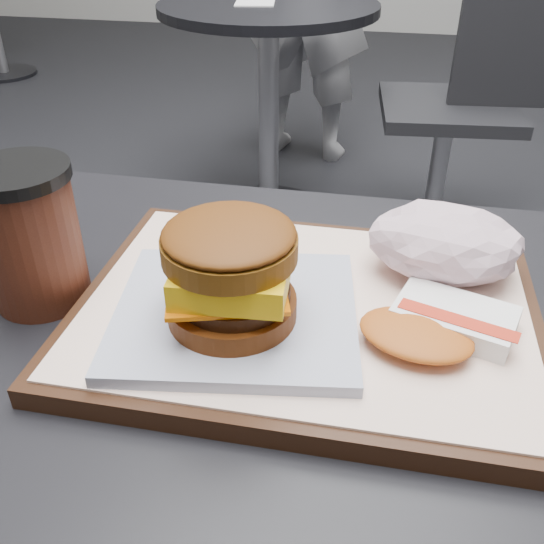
{
  "coord_description": "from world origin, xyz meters",
  "views": [
    {
      "loc": [
        0.05,
        -0.35,
        1.09
      ],
      "look_at": [
        -0.02,
        0.02,
        0.83
      ],
      "focal_mm": 40.0,
      "sensor_mm": 36.0,
      "label": 1
    }
  ],
  "objects_px": {
    "breakfast_sandwich": "(233,283)",
    "coffee_cup": "(30,235)",
    "crumpled_wrapper": "(446,243)",
    "neighbor_table": "(269,68)",
    "neighbor_chair": "(473,94)",
    "customer_table": "(287,507)",
    "serving_tray": "(306,312)",
    "hash_brown": "(437,325)"
  },
  "relations": [
    {
      "from": "serving_tray",
      "to": "hash_brown",
      "type": "bearing_deg",
      "value": -12.92
    },
    {
      "from": "breakfast_sandwich",
      "to": "customer_table",
      "type": "bearing_deg",
      "value": -14.06
    },
    {
      "from": "customer_table",
      "to": "crumpled_wrapper",
      "type": "bearing_deg",
      "value": 46.23
    },
    {
      "from": "coffee_cup",
      "to": "neighbor_chair",
      "type": "relative_size",
      "value": 0.14
    },
    {
      "from": "serving_tray",
      "to": "coffee_cup",
      "type": "bearing_deg",
      "value": -177.62
    },
    {
      "from": "breakfast_sandwich",
      "to": "neighbor_table",
      "type": "distance_m",
      "value": 1.69
    },
    {
      "from": "customer_table",
      "to": "serving_tray",
      "type": "xyz_separation_m",
      "value": [
        0.0,
        0.05,
        0.2
      ]
    },
    {
      "from": "crumpled_wrapper",
      "to": "breakfast_sandwich",
      "type": "bearing_deg",
      "value": -146.25
    },
    {
      "from": "customer_table",
      "to": "hash_brown",
      "type": "height_order",
      "value": "hash_brown"
    },
    {
      "from": "customer_table",
      "to": "breakfast_sandwich",
      "type": "xyz_separation_m",
      "value": [
        -0.05,
        0.01,
        0.24
      ]
    },
    {
      "from": "neighbor_table",
      "to": "neighbor_chair",
      "type": "bearing_deg",
      "value": -2.38
    },
    {
      "from": "serving_tray",
      "to": "breakfast_sandwich",
      "type": "xyz_separation_m",
      "value": [
        -0.05,
        -0.04,
        0.05
      ]
    },
    {
      "from": "neighbor_chair",
      "to": "hash_brown",
      "type": "bearing_deg",
      "value": -97.17
    },
    {
      "from": "breakfast_sandwich",
      "to": "neighbor_chair",
      "type": "xyz_separation_m",
      "value": [
        0.36,
        1.61,
        -0.32
      ]
    },
    {
      "from": "coffee_cup",
      "to": "neighbor_chair",
      "type": "xyz_separation_m",
      "value": [
        0.54,
        1.58,
        -0.32
      ]
    },
    {
      "from": "neighbor_table",
      "to": "neighbor_chair",
      "type": "height_order",
      "value": "neighbor_chair"
    },
    {
      "from": "hash_brown",
      "to": "breakfast_sandwich",
      "type": "bearing_deg",
      "value": -174.4
    },
    {
      "from": "crumpled_wrapper",
      "to": "neighbor_chair",
      "type": "relative_size",
      "value": 0.15
    },
    {
      "from": "breakfast_sandwich",
      "to": "neighbor_chair",
      "type": "height_order",
      "value": "breakfast_sandwich"
    },
    {
      "from": "serving_tray",
      "to": "neighbor_table",
      "type": "xyz_separation_m",
      "value": [
        -0.35,
        1.6,
        -0.23
      ]
    },
    {
      "from": "crumpled_wrapper",
      "to": "neighbor_table",
      "type": "height_order",
      "value": "crumpled_wrapper"
    },
    {
      "from": "customer_table",
      "to": "serving_tray",
      "type": "bearing_deg",
      "value": 84.72
    },
    {
      "from": "hash_brown",
      "to": "crumpled_wrapper",
      "type": "bearing_deg",
      "value": 85.66
    },
    {
      "from": "serving_tray",
      "to": "coffee_cup",
      "type": "xyz_separation_m",
      "value": [
        -0.24,
        -0.01,
        0.05
      ]
    },
    {
      "from": "neighbor_table",
      "to": "neighbor_chair",
      "type": "xyz_separation_m",
      "value": [
        0.66,
        -0.03,
        -0.04
      ]
    },
    {
      "from": "breakfast_sandwich",
      "to": "coffee_cup",
      "type": "height_order",
      "value": "coffee_cup"
    },
    {
      "from": "breakfast_sandwich",
      "to": "hash_brown",
      "type": "relative_size",
      "value": 1.62
    },
    {
      "from": "customer_table",
      "to": "breakfast_sandwich",
      "type": "relative_size",
      "value": 3.77
    },
    {
      "from": "crumpled_wrapper",
      "to": "neighbor_chair",
      "type": "height_order",
      "value": "neighbor_chair"
    },
    {
      "from": "breakfast_sandwich",
      "to": "hash_brown",
      "type": "distance_m",
      "value": 0.16
    },
    {
      "from": "customer_table",
      "to": "crumpled_wrapper",
      "type": "height_order",
      "value": "crumpled_wrapper"
    },
    {
      "from": "hash_brown",
      "to": "neighbor_table",
      "type": "relative_size",
      "value": 0.17
    },
    {
      "from": "serving_tray",
      "to": "neighbor_table",
      "type": "distance_m",
      "value": 1.65
    },
    {
      "from": "hash_brown",
      "to": "customer_table",
      "type": "bearing_deg",
      "value": -165.97
    },
    {
      "from": "breakfast_sandwich",
      "to": "neighbor_table",
      "type": "bearing_deg",
      "value": 100.47
    },
    {
      "from": "customer_table",
      "to": "hash_brown",
      "type": "relative_size",
      "value": 6.11
    },
    {
      "from": "hash_brown",
      "to": "neighbor_chair",
      "type": "distance_m",
      "value": 1.63
    },
    {
      "from": "breakfast_sandwich",
      "to": "coffee_cup",
      "type": "xyz_separation_m",
      "value": [
        -0.18,
        0.03,
        0.0
      ]
    },
    {
      "from": "breakfast_sandwich",
      "to": "crumpled_wrapper",
      "type": "bearing_deg",
      "value": 33.75
    },
    {
      "from": "hash_brown",
      "to": "coffee_cup",
      "type": "bearing_deg",
      "value": 177.62
    },
    {
      "from": "breakfast_sandwich",
      "to": "coffee_cup",
      "type": "relative_size",
      "value": 1.69
    },
    {
      "from": "customer_table",
      "to": "breakfast_sandwich",
      "type": "distance_m",
      "value": 0.25
    }
  ]
}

